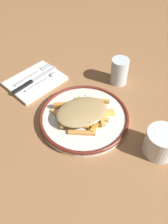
% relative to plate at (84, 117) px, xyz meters
% --- Properties ---
extents(ground_plane, '(2.60, 2.60, 0.00)m').
position_rel_plate_xyz_m(ground_plane, '(0.00, 0.00, -0.01)').
color(ground_plane, '#9B6A42').
extents(plate, '(0.30, 0.30, 0.02)m').
position_rel_plate_xyz_m(plate, '(0.00, 0.00, 0.00)').
color(plate, silver).
rests_on(plate, ground_plane).
extents(fries_heap, '(0.19, 0.21, 0.04)m').
position_rel_plate_xyz_m(fries_heap, '(0.00, -0.01, 0.03)').
color(fries_heap, '#DFC563').
rests_on(fries_heap, plate).
extents(napkin, '(0.16, 0.20, 0.01)m').
position_rel_plate_xyz_m(napkin, '(-0.27, 0.00, -0.01)').
color(napkin, white).
rests_on(napkin, ground_plane).
extents(fork, '(0.03, 0.18, 0.00)m').
position_rel_plate_xyz_m(fork, '(-0.29, 0.01, 0.00)').
color(fork, silver).
rests_on(fork, napkin).
extents(knife, '(0.03, 0.21, 0.01)m').
position_rel_plate_xyz_m(knife, '(-0.26, -0.02, 0.00)').
color(knife, black).
rests_on(knife, napkin).
extents(spoon, '(0.02, 0.15, 0.01)m').
position_rel_plate_xyz_m(spoon, '(-0.24, 0.04, 0.01)').
color(spoon, silver).
rests_on(spoon, napkin).
extents(water_glass, '(0.06, 0.06, 0.10)m').
position_rel_plate_xyz_m(water_glass, '(-0.04, 0.23, 0.04)').
color(water_glass, silver).
rests_on(water_glass, ground_plane).
extents(coffee_mug, '(0.12, 0.09, 0.08)m').
position_rel_plate_xyz_m(coffee_mug, '(0.24, 0.07, 0.03)').
color(coffee_mug, white).
rests_on(coffee_mug, ground_plane).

